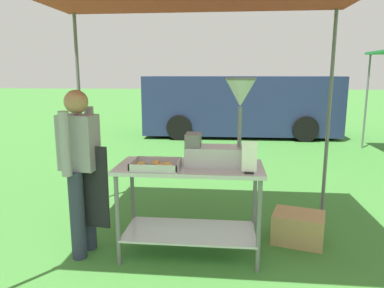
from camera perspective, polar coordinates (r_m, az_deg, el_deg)
ground_plane at (r=8.10m, az=1.39°, el=-1.43°), size 70.00×70.00×0.00m
donut_cart at (r=3.46m, az=-0.33°, el=-7.47°), size 1.38×0.63×0.90m
donut_tray at (r=3.31m, az=-5.67°, el=-3.46°), size 0.43×0.33×0.07m
donut_fryer at (r=3.34m, az=4.93°, el=1.96°), size 0.64×0.28×0.82m
menu_sign at (r=3.13m, az=9.10°, el=-2.45°), size 0.13×0.05×0.29m
vendor at (r=3.57m, az=-17.28°, el=-3.16°), size 0.46×0.54×1.61m
supply_crate at (r=4.04m, az=16.51°, el=-12.61°), size 0.60×0.52×0.32m
van_navy at (r=10.51m, az=7.56°, el=6.20°), size 5.40×2.19×1.69m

